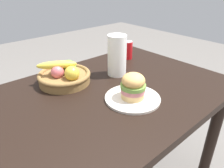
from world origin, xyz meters
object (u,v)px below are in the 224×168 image
plate (132,98)px  sandwich (133,86)px  fruit_basket (64,75)px  paper_towel_roll (117,55)px  soda_can (128,50)px

plate → sandwich: (0.00, 0.00, 0.07)m
fruit_basket → paper_towel_roll: paper_towel_roll is taller
fruit_basket → paper_towel_roll: size_ratio=1.21×
sandwich → paper_towel_roll: (0.14, 0.27, 0.05)m
plate → soda_can: bearing=47.1°
soda_can → fruit_basket: bearing=-175.7°
soda_can → paper_towel_roll: paper_towel_roll is taller
sandwich → paper_towel_roll: 0.30m
sandwich → soda_can: size_ratio=1.00×
paper_towel_roll → plate: bearing=-118.2°
plate → sandwich: sandwich is taller
plate → soda_can: 0.57m
fruit_basket → plate: bearing=-67.9°
plate → paper_towel_roll: bearing=61.8°
sandwich → paper_towel_roll: size_ratio=0.53×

